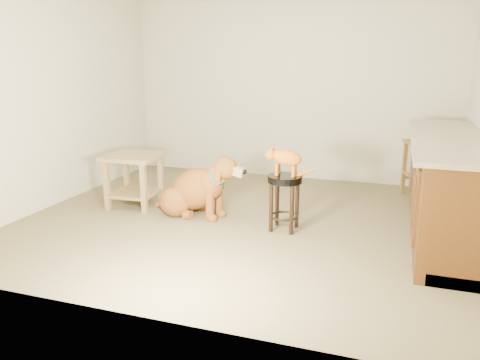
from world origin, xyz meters
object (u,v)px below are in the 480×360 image
(padded_stool, at_px, (285,191))
(golden_retriever, at_px, (196,191))
(wood_stool, at_px, (421,168))
(side_table, at_px, (134,172))
(tabby_kitten, at_px, (284,158))

(padded_stool, xyz_separation_m, golden_retriever, (-1.00, 0.14, -0.12))
(padded_stool, height_order, wood_stool, wood_stool)
(wood_stool, bearing_deg, side_table, -155.23)
(side_table, xyz_separation_m, golden_retriever, (0.79, -0.07, -0.12))
(wood_stool, xyz_separation_m, tabby_kitten, (-1.31, -1.63, 0.36))
(padded_stool, relative_size, tabby_kitten, 1.11)
(padded_stool, distance_m, side_table, 1.80)
(wood_stool, bearing_deg, tabby_kitten, -128.77)
(tabby_kitten, bearing_deg, side_table, 175.68)
(side_table, xyz_separation_m, tabby_kitten, (1.78, -0.21, 0.32))
(tabby_kitten, bearing_deg, golden_retriever, 174.46)
(wood_stool, height_order, tabby_kitten, tabby_kitten)
(wood_stool, distance_m, side_table, 3.40)
(tabby_kitten, bearing_deg, padded_stool, -5.72)
(wood_stool, bearing_deg, padded_stool, -128.50)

